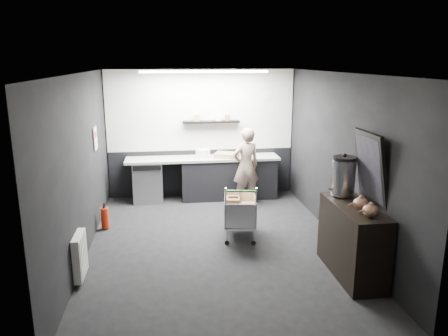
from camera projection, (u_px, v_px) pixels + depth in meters
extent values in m
plane|color=black|center=(216.00, 245.00, 7.02)|extent=(5.50, 5.50, 0.00)
plane|color=white|center=(215.00, 73.00, 6.37)|extent=(5.50, 5.50, 0.00)
plane|color=black|center=(201.00, 134.00, 9.34)|extent=(5.50, 0.00, 5.50)
plane|color=black|center=(250.00, 231.00, 4.05)|extent=(5.50, 0.00, 5.50)
plane|color=black|center=(81.00, 167.00, 6.44)|extent=(0.00, 5.50, 5.50)
plane|color=black|center=(340.00, 159.00, 6.95)|extent=(0.00, 5.50, 5.50)
cube|color=silver|center=(201.00, 110.00, 9.20)|extent=(3.95, 0.02, 1.70)
cube|color=black|center=(202.00, 172.00, 9.52)|extent=(3.95, 0.02, 1.00)
cube|color=black|center=(211.00, 122.00, 9.17)|extent=(1.20, 0.22, 0.04)
cylinder|color=white|center=(266.00, 95.00, 9.29)|extent=(0.20, 0.03, 0.20)
cube|color=silver|center=(95.00, 138.00, 7.64)|extent=(0.02, 0.30, 0.40)
cube|color=red|center=(95.00, 134.00, 7.62)|extent=(0.02, 0.22, 0.10)
cube|color=white|center=(80.00, 256.00, 5.82)|extent=(0.10, 0.50, 0.60)
cube|color=white|center=(204.00, 72.00, 8.15)|extent=(2.40, 0.20, 0.04)
cube|color=black|center=(229.00, 178.00, 9.32)|extent=(2.00, 0.56, 0.85)
cube|color=#ABABA6|center=(203.00, 159.00, 9.14)|extent=(3.20, 0.60, 0.05)
cube|color=#9EA0A5|center=(148.00, 181.00, 9.10)|extent=(0.60, 0.58, 0.85)
cube|color=black|center=(147.00, 168.00, 8.72)|extent=(0.56, 0.02, 0.10)
imported|color=beige|center=(246.00, 166.00, 8.83)|extent=(0.66, 0.52, 1.58)
cube|color=silver|center=(240.00, 220.00, 7.29)|extent=(0.61, 0.85, 0.02)
cube|color=silver|center=(225.00, 209.00, 7.21)|extent=(0.13, 0.78, 0.42)
cube|color=silver|center=(254.00, 208.00, 7.27)|extent=(0.13, 0.78, 0.42)
cube|color=silver|center=(244.00, 217.00, 6.87)|extent=(0.51, 0.09, 0.42)
cube|color=silver|center=(236.00, 202.00, 7.61)|extent=(0.51, 0.09, 0.42)
cylinder|color=silver|center=(230.00, 236.00, 6.95)|extent=(0.02, 0.02, 0.28)
cylinder|color=silver|center=(256.00, 235.00, 7.00)|extent=(0.02, 0.02, 0.28)
cylinder|color=silver|center=(224.00, 220.00, 7.63)|extent=(0.02, 0.02, 0.28)
cylinder|color=silver|center=(248.00, 219.00, 7.68)|extent=(0.02, 0.02, 0.28)
cylinder|color=#238228|center=(245.00, 191.00, 6.70)|extent=(0.51, 0.10, 0.03)
cube|color=brown|center=(232.00, 208.00, 7.32)|extent=(0.26, 0.31, 0.35)
cube|color=brown|center=(249.00, 213.00, 7.15)|extent=(0.24, 0.28, 0.32)
cylinder|color=black|center=(230.00, 243.00, 6.98)|extent=(0.08, 0.04, 0.07)
cylinder|color=black|center=(224.00, 227.00, 7.66)|extent=(0.08, 0.04, 0.07)
cylinder|color=black|center=(256.00, 242.00, 7.03)|extent=(0.08, 0.04, 0.07)
cylinder|color=black|center=(248.00, 226.00, 7.71)|extent=(0.08, 0.04, 0.07)
cube|color=black|center=(352.00, 240.00, 5.95)|extent=(0.50, 1.33, 0.99)
cylinder|color=silver|center=(343.00, 177.00, 6.18)|extent=(0.33, 0.33, 0.51)
cylinder|color=black|center=(345.00, 158.00, 6.12)|extent=(0.33, 0.33, 0.04)
sphere|color=black|center=(345.00, 155.00, 6.11)|extent=(0.06, 0.06, 0.06)
ellipsoid|color=brown|center=(361.00, 204.00, 5.65)|extent=(0.20, 0.20, 0.16)
ellipsoid|color=brown|center=(371.00, 211.00, 5.38)|extent=(0.20, 0.20, 0.16)
cube|color=black|center=(371.00, 168.00, 5.79)|extent=(0.22, 0.77, 0.99)
cube|color=black|center=(369.00, 168.00, 5.78)|extent=(0.16, 0.66, 0.85)
cylinder|color=red|center=(105.00, 218.00, 7.62)|extent=(0.14, 0.14, 0.37)
cone|color=black|center=(104.00, 207.00, 7.57)|extent=(0.09, 0.09, 0.05)
cylinder|color=black|center=(104.00, 205.00, 7.56)|extent=(0.03, 0.03, 0.05)
cube|color=#947F4F|center=(227.00, 155.00, 9.13)|extent=(0.58, 0.52, 0.10)
cylinder|color=white|center=(206.00, 153.00, 9.12)|extent=(0.18, 0.18, 0.18)
cube|color=white|center=(202.00, 154.00, 9.06)|extent=(0.24, 0.22, 0.18)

